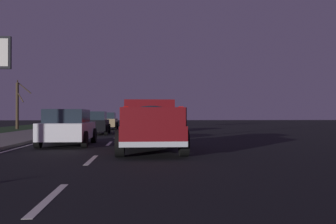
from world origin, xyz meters
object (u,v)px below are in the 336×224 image
object	(u,v)px
sedan_black	(94,123)
bare_tree_far	(18,104)
sedan_tan	(106,121)
sedan_red	(142,122)
pickup_truck	(150,124)
sedan_white	(68,127)

from	to	relation	value
sedan_black	bare_tree_far	size ratio (longest dim) A/B	0.96
sedan_tan	sedan_red	distance (m)	6.79
sedan_red	pickup_truck	bearing A→B (deg)	-179.21
sedan_tan	sedan_white	xyz separation A→B (m)	(-18.42, 0.01, 0.00)
sedan_red	sedan_white	size ratio (longest dim) A/B	1.00
sedan_tan	sedan_white	bearing A→B (deg)	179.95
pickup_truck	sedan_white	world-z (taller)	pickup_truck
sedan_black	bare_tree_far	xyz separation A→B (m)	(10.49, 8.33, 1.54)
sedan_black	bare_tree_far	bearing A→B (deg)	38.45
pickup_truck	sedan_white	bearing A→B (deg)	49.56
sedan_white	sedan_red	bearing A→B (deg)	-14.53
sedan_red	sedan_white	world-z (taller)	same
pickup_truck	sedan_red	xyz separation A→B (m)	(15.36, 0.21, -0.20)
sedan_tan	sedan_black	xyz separation A→B (m)	(-8.95, 0.04, 0.00)
sedan_tan	sedan_black	world-z (taller)	same
sedan_black	sedan_white	distance (m)	9.47
sedan_tan	pickup_truck	bearing A→B (deg)	-170.89
sedan_tan	bare_tree_far	world-z (taller)	bare_tree_far
bare_tree_far	sedan_tan	bearing A→B (deg)	-100.44
bare_tree_far	pickup_truck	bearing A→B (deg)	-152.73
pickup_truck	bare_tree_far	xyz separation A→B (m)	(22.89, 11.80, 1.34)
sedan_white	bare_tree_far	xyz separation A→B (m)	(19.96, 8.36, 1.54)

